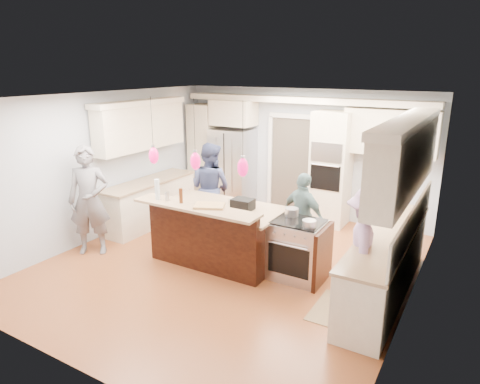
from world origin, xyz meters
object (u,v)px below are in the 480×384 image
(kitchen_island, at_px, (219,232))
(refrigerator, at_px, (232,168))
(person_bar_end, at_px, (89,201))
(person_far_left, at_px, (210,188))
(island_range, at_px, (299,250))

(kitchen_island, bearing_deg, refrigerator, 116.90)
(kitchen_island, height_order, person_bar_end, person_bar_end)
(person_bar_end, bearing_deg, refrigerator, 43.83)
(refrigerator, relative_size, person_bar_end, 0.95)
(person_far_left, bearing_deg, kitchen_island, 132.99)
(kitchen_island, height_order, person_far_left, person_far_left)
(refrigerator, xyz_separation_m, island_range, (2.71, -2.49, -0.44))
(kitchen_island, distance_m, person_far_left, 1.38)
(island_range, xyz_separation_m, person_far_left, (-2.26, 0.94, 0.42))
(refrigerator, relative_size, island_range, 1.96)
(island_range, distance_m, person_bar_end, 3.62)
(island_range, relative_size, person_bar_end, 0.49)
(person_far_left, bearing_deg, island_range, 160.41)
(person_bar_end, bearing_deg, kitchen_island, -11.04)
(island_range, distance_m, person_far_left, 2.49)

